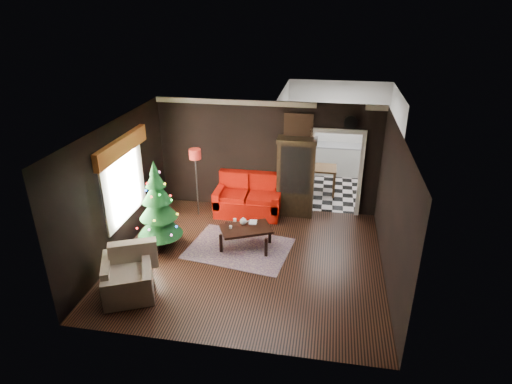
% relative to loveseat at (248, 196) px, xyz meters
% --- Properties ---
extents(floor, '(5.50, 5.50, 0.00)m').
position_rel_loveseat_xyz_m(floor, '(0.40, -2.05, -0.50)').
color(floor, black).
rests_on(floor, ground).
extents(ceiling, '(5.50, 5.50, 0.00)m').
position_rel_loveseat_xyz_m(ceiling, '(0.40, -2.05, 2.30)').
color(ceiling, white).
rests_on(ceiling, ground).
extents(wall_back, '(5.50, 0.00, 5.50)m').
position_rel_loveseat_xyz_m(wall_back, '(0.40, 0.45, 0.90)').
color(wall_back, black).
rests_on(wall_back, ground).
extents(wall_front, '(5.50, 0.00, 5.50)m').
position_rel_loveseat_xyz_m(wall_front, '(0.40, -4.55, 0.90)').
color(wall_front, black).
rests_on(wall_front, ground).
extents(wall_left, '(0.00, 5.50, 5.50)m').
position_rel_loveseat_xyz_m(wall_left, '(-2.35, -2.05, 0.90)').
color(wall_left, black).
rests_on(wall_left, ground).
extents(wall_right, '(0.00, 5.50, 5.50)m').
position_rel_loveseat_xyz_m(wall_right, '(3.15, -2.05, 0.90)').
color(wall_right, black).
rests_on(wall_right, ground).
extents(doorway, '(1.10, 0.10, 2.10)m').
position_rel_loveseat_xyz_m(doorway, '(2.10, 0.45, 0.55)').
color(doorway, '#EFE4CB').
rests_on(doorway, ground).
extents(left_window, '(0.05, 1.60, 1.40)m').
position_rel_loveseat_xyz_m(left_window, '(-2.31, -1.85, 0.95)').
color(left_window, white).
rests_on(left_window, wall_left).
extents(valance, '(0.12, 2.10, 0.35)m').
position_rel_loveseat_xyz_m(valance, '(-2.23, -1.85, 1.77)').
color(valance, '#954E1E').
rests_on(valance, wall_left).
extents(kitchen_floor, '(3.00, 3.00, 0.00)m').
position_rel_loveseat_xyz_m(kitchen_floor, '(2.10, 1.95, -0.50)').
color(kitchen_floor, silver).
rests_on(kitchen_floor, ground).
extents(kitchen_window, '(0.70, 0.06, 0.70)m').
position_rel_loveseat_xyz_m(kitchen_window, '(2.10, 3.40, 1.20)').
color(kitchen_window, white).
rests_on(kitchen_window, ground).
extents(rug, '(2.37, 1.88, 0.01)m').
position_rel_loveseat_xyz_m(rug, '(0.12, -1.67, -0.49)').
color(rug, '#3D323A').
rests_on(rug, ground).
extents(loveseat, '(1.70, 0.90, 1.00)m').
position_rel_loveseat_xyz_m(loveseat, '(0.00, 0.00, 0.00)').
color(loveseat, maroon).
rests_on(loveseat, ground).
extents(curio_cabinet, '(0.90, 0.45, 1.90)m').
position_rel_loveseat_xyz_m(curio_cabinet, '(1.15, 0.22, 0.45)').
color(curio_cabinet, black).
rests_on(curio_cabinet, ground).
extents(floor_lamp, '(0.35, 0.35, 1.83)m').
position_rel_loveseat_xyz_m(floor_lamp, '(-1.23, -0.28, 0.33)').
color(floor_lamp, '#272727').
rests_on(floor_lamp, ground).
extents(christmas_tree, '(1.22, 1.22, 1.83)m').
position_rel_loveseat_xyz_m(christmas_tree, '(-1.56, -1.90, 0.55)').
color(christmas_tree, black).
rests_on(christmas_tree, ground).
extents(armchair, '(1.22, 1.22, 0.94)m').
position_rel_loveseat_xyz_m(armchair, '(-1.54, -3.58, -0.04)').
color(armchair, tan).
rests_on(armchair, ground).
extents(coffee_table, '(1.23, 1.02, 0.48)m').
position_rel_loveseat_xyz_m(coffee_table, '(0.26, -1.60, -0.25)').
color(coffee_table, black).
rests_on(coffee_table, rug).
extents(teapot, '(0.21, 0.21, 0.16)m').
position_rel_loveseat_xyz_m(teapot, '(0.17, -1.46, 0.07)').
color(teapot, silver).
rests_on(teapot, coffee_table).
extents(cup_a, '(0.08, 0.08, 0.06)m').
position_rel_loveseat_xyz_m(cup_a, '(-0.04, -1.34, 0.02)').
color(cup_a, white).
rests_on(cup_a, coffee_table).
extents(cup_b, '(0.08, 0.08, 0.06)m').
position_rel_loveseat_xyz_m(cup_b, '(-0.07, -1.66, 0.02)').
color(cup_b, silver).
rests_on(cup_b, coffee_table).
extents(book, '(0.17, 0.03, 0.23)m').
position_rel_loveseat_xyz_m(book, '(0.28, -1.34, 0.10)').
color(book, '#7F6953').
rests_on(book, coffee_table).
extents(wall_clock, '(0.32, 0.32, 0.06)m').
position_rel_loveseat_xyz_m(wall_clock, '(2.35, 0.40, 1.88)').
color(wall_clock, white).
rests_on(wall_clock, wall_back).
extents(painting, '(0.62, 0.05, 0.52)m').
position_rel_loveseat_xyz_m(painting, '(1.15, 0.41, 1.75)').
color(painting, '#C3824C').
rests_on(painting, wall_back).
extents(kitchen_counter, '(1.80, 0.60, 0.90)m').
position_rel_loveseat_xyz_m(kitchen_counter, '(2.10, 3.15, -0.05)').
color(kitchen_counter, silver).
rests_on(kitchen_counter, ground).
extents(kitchen_table, '(0.70, 0.70, 0.75)m').
position_rel_loveseat_xyz_m(kitchen_table, '(1.80, 1.65, -0.12)').
color(kitchen_table, brown).
rests_on(kitchen_table, ground).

